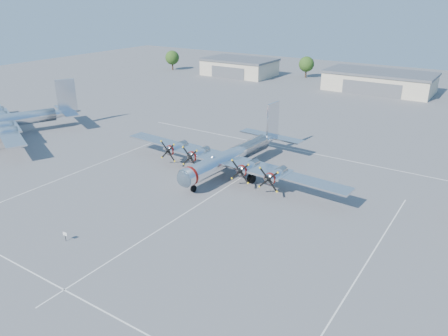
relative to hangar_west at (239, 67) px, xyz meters
The scene contains 9 objects.
ground 93.54m from the hangar_west, 61.23° to the right, with size 260.00×260.00×0.00m, color #565659.
parking_lines 95.08m from the hangar_west, 61.74° to the right, with size 60.00×50.08×0.01m.
hangar_west is the anchor object (origin of this frame).
hangar_center 45.00m from the hangar_west, ahead, with size 28.60×14.60×5.40m.
tree_far_west 25.36m from the hangar_west, behind, with size 4.80×4.80×6.64m.
tree_west 21.61m from the hangar_west, 21.89° to the left, with size 4.80×4.80×6.64m.
main_bomber_b29 83.13m from the hangar_west, 59.09° to the right, with size 38.77×26.52×8.58m, color silver, non-canonical shape.
bomber_west 78.63m from the hangar_west, 91.94° to the right, with size 36.06×25.53×9.53m, color silver, non-canonical shape.
info_placard 105.44m from the hangar_west, 68.86° to the right, with size 0.57×0.10×1.08m.
Camera 1 is at (30.53, -41.45, 25.54)m, focal length 35.00 mm.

